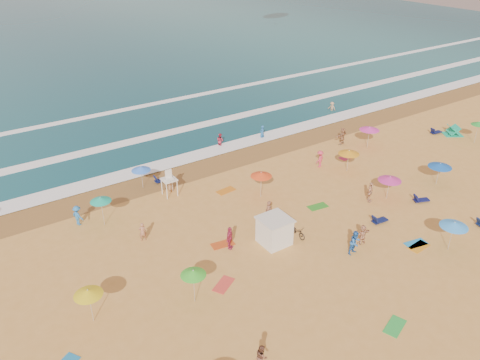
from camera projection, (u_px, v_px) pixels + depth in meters
ground at (293, 223)px, 36.98m from camera, size 220.00×220.00×0.00m
ocean at (39, 38)px, 98.42m from camera, size 220.00×140.00×0.18m
wet_sand at (212, 164)px, 46.12m from camera, size 220.00×220.00×0.00m
surf_foam at (172, 134)px, 52.52m from camera, size 200.00×18.70×0.05m
cabana at (274, 231)px, 34.24m from camera, size 2.00×2.00×2.00m
cabana_roof at (275, 219)px, 33.73m from camera, size 2.20×2.20×0.12m
bicycle at (297, 231)px, 35.20m from camera, size 0.76×1.77×0.90m
lifeguard_stand at (169, 185)px, 40.36m from camera, size 1.20×1.20×2.10m
beach_umbrellas at (298, 211)px, 34.64m from camera, size 63.20×28.29×0.75m
loungers at (395, 213)px, 38.03m from camera, size 45.72×26.79×0.34m
towels at (277, 260)px, 32.83m from camera, size 43.43×20.55×0.03m
popup_tents at (480, 147)px, 48.34m from camera, size 6.19×10.98×1.20m
beachgoers at (260, 192)px, 39.70m from camera, size 48.01×27.75×2.12m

